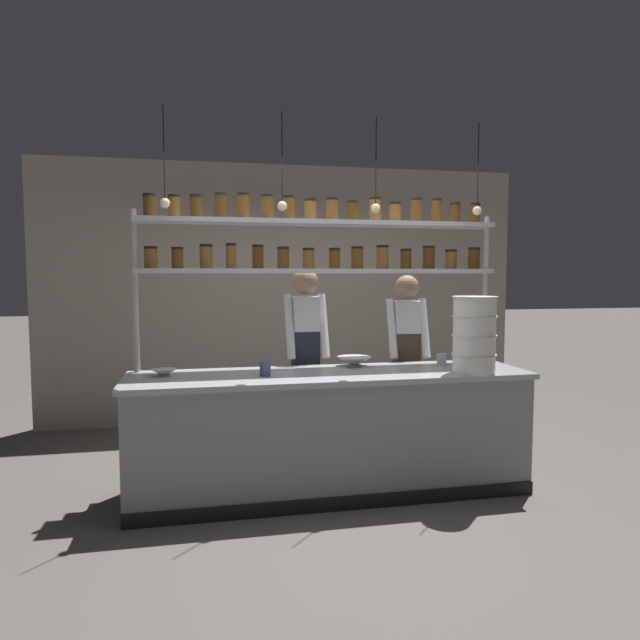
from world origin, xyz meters
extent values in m
plane|color=#5B5651|center=(0.00, 0.00, 0.00)|extent=(40.00, 40.00, 0.00)
cube|color=#9E9384|center=(0.00, 2.30, 1.44)|extent=(5.42, 0.12, 2.87)
cube|color=gray|center=(0.00, 0.00, 0.44)|extent=(2.96, 0.72, 0.88)
cube|color=#ADAFB5|center=(0.00, 0.00, 0.90)|extent=(3.02, 0.76, 0.04)
cube|color=black|center=(0.00, -0.36, 0.05)|extent=(2.96, 0.03, 0.10)
cylinder|color=#ADAFB5|center=(-1.43, 0.33, 1.07)|extent=(0.04, 0.04, 2.14)
cylinder|color=#ADAFB5|center=(1.43, 0.33, 1.07)|extent=(0.04, 0.04, 2.14)
cube|color=#ADAFB5|center=(0.00, 0.33, 1.68)|extent=(2.86, 0.28, 0.04)
cylinder|color=brown|center=(-1.31, 0.33, 1.77)|extent=(0.10, 0.10, 0.15)
cylinder|color=black|center=(-1.31, 0.33, 1.86)|extent=(0.10, 0.10, 0.02)
cylinder|color=brown|center=(-1.12, 0.33, 1.77)|extent=(0.09, 0.09, 0.14)
cylinder|color=black|center=(-1.12, 0.33, 1.85)|extent=(0.09, 0.09, 0.02)
cylinder|color=brown|center=(-0.90, 0.33, 1.78)|extent=(0.10, 0.10, 0.17)
cylinder|color=black|center=(-0.90, 0.33, 1.88)|extent=(0.10, 0.10, 0.02)
cylinder|color=brown|center=(-0.71, 0.33, 1.79)|extent=(0.08, 0.08, 0.18)
cylinder|color=black|center=(-0.71, 0.33, 1.89)|extent=(0.08, 0.08, 0.02)
cylinder|color=#513314|center=(-0.51, 0.33, 1.78)|extent=(0.09, 0.09, 0.17)
cylinder|color=black|center=(-0.51, 0.33, 1.88)|extent=(0.09, 0.09, 0.02)
cylinder|color=brown|center=(-0.31, 0.33, 1.78)|extent=(0.09, 0.09, 0.15)
cylinder|color=black|center=(-0.31, 0.33, 1.86)|extent=(0.09, 0.09, 0.02)
cylinder|color=brown|center=(-0.11, 0.33, 1.77)|extent=(0.09, 0.09, 0.14)
cylinder|color=black|center=(-0.11, 0.33, 1.86)|extent=(0.09, 0.09, 0.02)
cylinder|color=brown|center=(0.11, 0.33, 1.77)|extent=(0.09, 0.09, 0.15)
cylinder|color=black|center=(0.11, 0.33, 1.86)|extent=(0.09, 0.09, 0.02)
cylinder|color=brown|center=(0.30, 0.33, 1.78)|extent=(0.10, 0.10, 0.16)
cylinder|color=black|center=(0.30, 0.33, 1.87)|extent=(0.10, 0.10, 0.02)
cylinder|color=brown|center=(0.51, 0.33, 1.79)|extent=(0.10, 0.10, 0.17)
cylinder|color=black|center=(0.51, 0.33, 1.88)|extent=(0.10, 0.10, 0.02)
cylinder|color=#513314|center=(0.71, 0.33, 1.77)|extent=(0.09, 0.09, 0.15)
cylinder|color=black|center=(0.71, 0.33, 1.86)|extent=(0.09, 0.09, 0.02)
cylinder|color=#513314|center=(0.91, 0.33, 1.79)|extent=(0.10, 0.10, 0.17)
cylinder|color=black|center=(0.91, 0.33, 1.88)|extent=(0.10, 0.10, 0.02)
cylinder|color=brown|center=(1.11, 0.33, 1.77)|extent=(0.10, 0.10, 0.14)
cylinder|color=black|center=(1.11, 0.33, 1.85)|extent=(0.10, 0.10, 0.02)
cylinder|color=#513314|center=(1.32, 0.33, 1.78)|extent=(0.10, 0.10, 0.16)
cylinder|color=black|center=(1.32, 0.33, 1.87)|extent=(0.10, 0.10, 0.02)
cube|color=#ADAFB5|center=(0.00, 0.33, 2.07)|extent=(2.86, 0.28, 0.04)
cylinder|color=#513314|center=(-1.31, 0.33, 2.16)|extent=(0.10, 0.10, 0.15)
cylinder|color=black|center=(-1.31, 0.33, 2.25)|extent=(0.10, 0.10, 0.02)
cylinder|color=brown|center=(-1.13, 0.33, 2.16)|extent=(0.09, 0.09, 0.15)
cylinder|color=black|center=(-1.13, 0.33, 2.24)|extent=(0.09, 0.09, 0.02)
cylinder|color=#513314|center=(-0.97, 0.33, 2.16)|extent=(0.10, 0.10, 0.16)
cylinder|color=black|center=(-0.97, 0.33, 2.25)|extent=(0.10, 0.10, 0.02)
cylinder|color=#513314|center=(-0.79, 0.33, 2.17)|extent=(0.09, 0.09, 0.17)
cylinder|color=black|center=(-0.79, 0.33, 2.27)|extent=(0.10, 0.10, 0.02)
cylinder|color=brown|center=(-0.62, 0.33, 2.17)|extent=(0.10, 0.10, 0.18)
cylinder|color=black|center=(-0.62, 0.33, 2.27)|extent=(0.10, 0.10, 0.02)
cylinder|color=brown|center=(-0.43, 0.33, 2.17)|extent=(0.10, 0.10, 0.17)
cylinder|color=black|center=(-0.43, 0.33, 2.26)|extent=(0.10, 0.10, 0.02)
cylinder|color=brown|center=(-0.26, 0.33, 2.17)|extent=(0.09, 0.09, 0.17)
cylinder|color=black|center=(-0.26, 0.33, 2.26)|extent=(0.09, 0.09, 0.02)
cylinder|color=brown|center=(-0.09, 0.33, 2.16)|extent=(0.09, 0.09, 0.15)
cylinder|color=black|center=(-0.09, 0.33, 2.24)|extent=(0.10, 0.10, 0.02)
cylinder|color=brown|center=(0.09, 0.33, 2.16)|extent=(0.10, 0.10, 0.16)
cylinder|color=black|center=(0.09, 0.33, 2.25)|extent=(0.10, 0.10, 0.02)
cylinder|color=#513314|center=(0.26, 0.33, 2.15)|extent=(0.10, 0.10, 0.14)
cylinder|color=black|center=(0.26, 0.33, 2.23)|extent=(0.10, 0.10, 0.02)
cylinder|color=brown|center=(0.44, 0.33, 2.17)|extent=(0.10, 0.10, 0.17)
cylinder|color=black|center=(0.44, 0.33, 2.27)|extent=(0.10, 0.10, 0.02)
cylinder|color=brown|center=(0.61, 0.33, 2.15)|extent=(0.09, 0.09, 0.14)
cylinder|color=black|center=(0.61, 0.33, 2.23)|extent=(0.10, 0.10, 0.02)
cylinder|color=brown|center=(0.79, 0.33, 2.17)|extent=(0.09, 0.09, 0.18)
cylinder|color=black|center=(0.79, 0.33, 2.27)|extent=(0.09, 0.09, 0.02)
cylinder|color=brown|center=(0.97, 0.33, 2.17)|extent=(0.08, 0.08, 0.18)
cylinder|color=black|center=(0.97, 0.33, 2.27)|extent=(0.08, 0.08, 0.02)
cylinder|color=#513314|center=(1.14, 0.33, 2.16)|extent=(0.08, 0.08, 0.15)
cylinder|color=black|center=(1.14, 0.33, 2.24)|extent=(0.08, 0.08, 0.02)
cylinder|color=#513314|center=(1.32, 0.33, 2.16)|extent=(0.08, 0.08, 0.15)
cylinder|color=black|center=(1.32, 0.33, 2.24)|extent=(0.08, 0.08, 0.02)
cylinder|color=black|center=(-0.16, 0.60, 0.41)|extent=(0.11, 0.11, 0.82)
cylinder|color=black|center=(0.00, 0.60, 0.41)|extent=(0.11, 0.11, 0.82)
cube|color=#232838|center=(-0.08, 0.60, 1.00)|extent=(0.22, 0.17, 0.36)
cube|color=white|center=(-0.08, 0.60, 1.32)|extent=(0.22, 0.18, 0.29)
sphere|color=#A37A5B|center=(-0.08, 0.60, 1.60)|extent=(0.22, 0.22, 0.22)
cylinder|color=white|center=(-0.23, 0.54, 1.22)|extent=(0.07, 0.25, 0.54)
cylinder|color=white|center=(0.06, 0.54, 1.22)|extent=(0.07, 0.25, 0.54)
cylinder|color=black|center=(0.75, 0.63, 0.40)|extent=(0.11, 0.11, 0.80)
cylinder|color=black|center=(0.91, 0.61, 0.40)|extent=(0.11, 0.11, 0.80)
cube|color=#473828|center=(0.83, 0.62, 0.97)|extent=(0.24, 0.19, 0.34)
cube|color=white|center=(0.83, 0.62, 1.28)|extent=(0.24, 0.20, 0.28)
sphere|color=#A37A5B|center=(0.83, 0.62, 1.55)|extent=(0.21, 0.21, 0.21)
cylinder|color=white|center=(0.68, 0.58, 1.19)|extent=(0.09, 0.25, 0.52)
cylinder|color=white|center=(0.97, 0.55, 1.19)|extent=(0.09, 0.25, 0.52)
cylinder|color=white|center=(1.05, -0.23, 0.99)|extent=(0.31, 0.31, 0.13)
cylinder|color=silver|center=(1.05, -0.23, 1.06)|extent=(0.33, 0.33, 0.01)
cylinder|color=white|center=(1.05, -0.23, 1.13)|extent=(0.31, 0.31, 0.13)
cylinder|color=silver|center=(1.05, -0.23, 1.20)|extent=(0.33, 0.33, 0.01)
cylinder|color=white|center=(1.05, -0.23, 1.27)|extent=(0.31, 0.31, 0.13)
cylinder|color=silver|center=(1.05, -0.23, 1.35)|extent=(0.33, 0.33, 0.01)
cylinder|color=white|center=(1.05, -0.23, 1.42)|extent=(0.31, 0.31, 0.13)
cylinder|color=silver|center=(1.05, -0.23, 1.49)|extent=(0.33, 0.33, 0.01)
cylinder|color=silver|center=(-1.22, 0.10, 0.93)|extent=(0.08, 0.08, 0.01)
cone|color=silver|center=(-1.22, 0.10, 0.95)|extent=(0.18, 0.18, 0.05)
cylinder|color=silver|center=(0.25, 0.24, 0.93)|extent=(0.13, 0.13, 0.01)
cone|color=silver|center=(0.25, 0.24, 0.96)|extent=(0.28, 0.28, 0.08)
cylinder|color=#334C70|center=(-0.50, -0.05, 0.97)|extent=(0.08, 0.08, 0.10)
cylinder|color=#B2B7BC|center=(0.96, 0.14, 0.97)|extent=(0.08, 0.08, 0.10)
cylinder|color=black|center=(-1.18, 0.00, 2.49)|extent=(0.01, 0.01, 0.67)
sphere|color=#F9E5B2|center=(-1.18, 0.00, 2.15)|extent=(0.07, 0.07, 0.07)
cylinder|color=black|center=(-0.36, 0.00, 2.49)|extent=(0.01, 0.01, 0.67)
sphere|color=#F9E5B2|center=(-0.36, 0.00, 2.15)|extent=(0.07, 0.07, 0.07)
cylinder|color=black|center=(0.35, 0.00, 2.49)|extent=(0.01, 0.01, 0.67)
sphere|color=#F9E5B2|center=(0.35, 0.00, 2.15)|extent=(0.07, 0.07, 0.07)
cylinder|color=black|center=(1.17, 0.00, 2.49)|extent=(0.01, 0.01, 0.67)
sphere|color=#F9E5B2|center=(1.17, 0.00, 2.15)|extent=(0.07, 0.07, 0.07)
camera|label=1|loc=(-0.93, -4.14, 1.66)|focal=32.00mm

